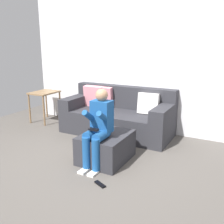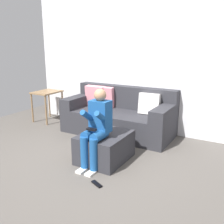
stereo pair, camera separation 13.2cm
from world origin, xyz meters
name	(u,v)px [view 1 (the left image)]	position (x,y,z in m)	size (l,w,h in m)	color
ground_plane	(84,171)	(0.00, 0.00, 0.00)	(6.60, 6.60, 0.00)	#544F49
wall_back	(142,64)	(0.00, 2.11, 1.34)	(5.08, 0.10, 2.68)	silver
couch_sectional	(118,116)	(-0.30, 1.66, 0.35)	(2.12, 0.93, 0.89)	#2D2D33
ottoman	(106,147)	(0.10, 0.46, 0.21)	(0.64, 0.79, 0.42)	#2D2D33
person_seated	(98,126)	(0.09, 0.26, 0.60)	(0.29, 0.58, 1.11)	#194C8C
side_table	(45,97)	(-2.10, 1.59, 0.57)	(0.47, 0.60, 0.68)	olive
remote_near_ottoman	(100,184)	(0.39, -0.21, 0.01)	(0.18, 0.05, 0.02)	black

